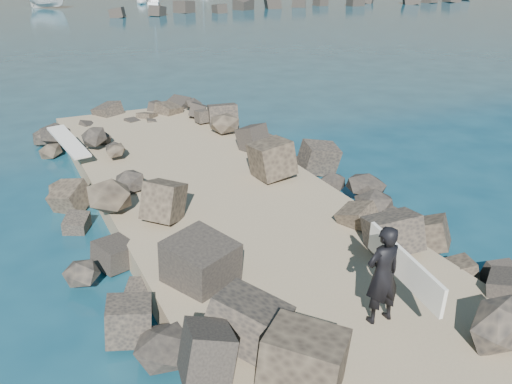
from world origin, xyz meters
The scene contains 8 objects.
ground centered at (0.00, 0.00, 0.00)m, with size 800.00×800.00×0.00m, color #0F384C.
jetty centered at (0.00, -2.00, 0.30)m, with size 6.00×26.00×0.60m, color #8C7759.
riprap_left centered at (-2.90, -1.50, 0.50)m, with size 2.60×22.00×1.00m, color black.
riprap_right centered at (2.90, -1.50, 0.50)m, with size 2.60×22.00×1.00m, color black.
breakwater_secondary centered at (35.00, 55.00, 0.60)m, with size 52.00×4.00×1.20m, color black.
surfboard_resting centered at (-3.21, 5.91, 1.04)m, with size 0.55×2.20×0.07m, color beige.
surfer_with_board centered at (0.44, -5.28, 1.53)m, with size 0.93×2.28×1.84m.
sailboat_d centered at (16.70, 66.11, 0.35)m, with size 3.10×6.14×7.37m.
Camera 1 is at (-5.20, -11.97, 6.62)m, focal length 40.00 mm.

